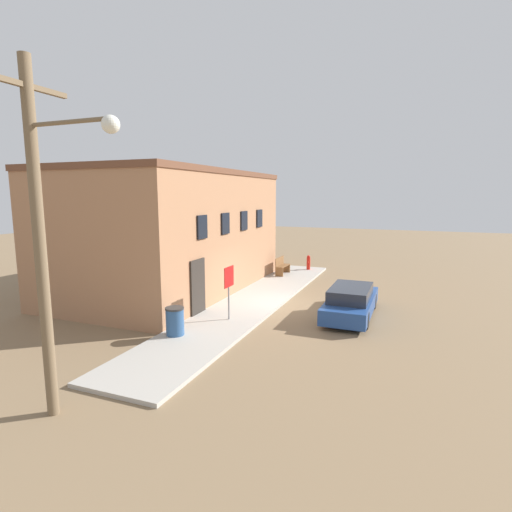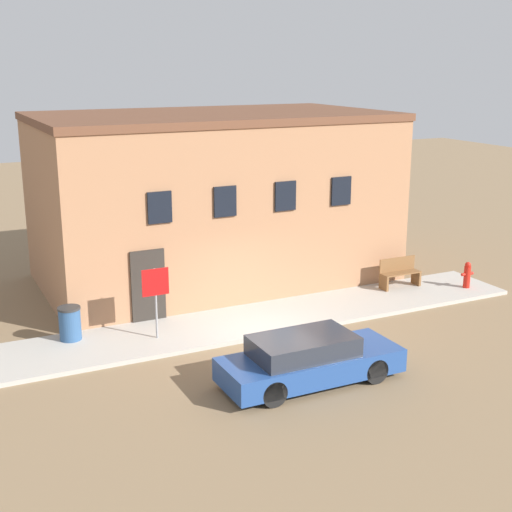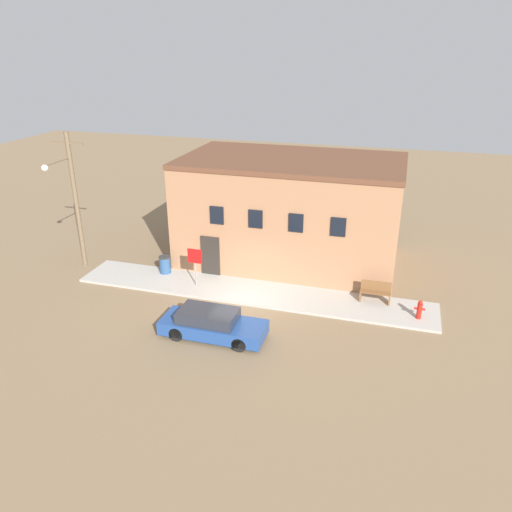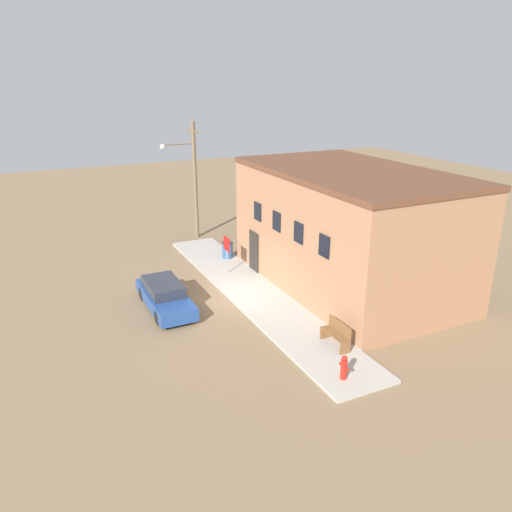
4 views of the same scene
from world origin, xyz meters
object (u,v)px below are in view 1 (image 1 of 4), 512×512
fire_hydrant (308,262)px  stop_sign (229,283)px  utility_pole (45,229)px  bench (282,266)px  trash_bin (175,321)px  parked_car (351,302)px

fire_hydrant → stop_sign: bearing=178.8°
fire_hydrant → utility_pole: bearing=177.1°
bench → utility_pole: size_ratio=0.19×
bench → trash_bin: bench is taller
parked_car → utility_pole: bearing=153.5°
trash_bin → utility_pole: size_ratio=0.13×
bench → trash_bin: (-10.75, 0.10, -0.01)m
trash_bin → parked_car: (4.51, -4.90, 0.00)m
fire_hydrant → parked_car: (-8.20, -3.76, 0.02)m
bench → utility_pole: bearing=-179.4°
bench → parked_car: 7.88m
stop_sign → fire_hydrant: bearing=-1.2°
fire_hydrant → utility_pole: (-17.50, 0.89, 3.38)m
stop_sign → trash_bin: bearing=156.6°
stop_sign → bench: size_ratio=1.40×
parked_car → fire_hydrant: bearing=24.6°
utility_pole → parked_car: utility_pole is taller
fire_hydrant → parked_car: 9.02m
bench → trash_bin: bearing=179.5°
parked_car → trash_bin: bearing=132.6°
fire_hydrant → bench: size_ratio=0.63×
trash_bin → utility_pole: bearing=-176.9°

